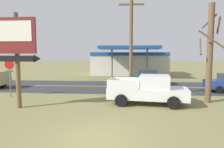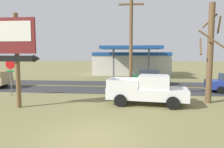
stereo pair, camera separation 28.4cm
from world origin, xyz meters
name	(u,v)px [view 2 (the right image)]	position (x,y,z in m)	size (l,w,h in m)	color
ground_plane	(92,138)	(0.00, 0.00, 0.00)	(180.00, 180.00, 0.00)	olive
road_asphalt	(117,87)	(0.00, 13.00, 0.01)	(140.00, 8.00, 0.02)	#333335
road_centre_line	(117,87)	(0.00, 13.00, 0.02)	(126.00, 0.20, 0.01)	gold
motel_sign	(16,45)	(-5.43, 4.07, 3.87)	(2.86, 0.54, 5.82)	brown
stop_sign	(11,71)	(-7.98, 7.42, 2.03)	(0.80, 0.08, 2.95)	slate
utility_pole	(131,39)	(1.45, 7.57, 4.43)	(2.06, 0.26, 8.24)	brown
bare_tree	(210,52)	(6.78, 6.70, 3.47)	(1.80, 1.87, 6.74)	brown
gas_station	(131,63)	(1.33, 26.06, 1.94)	(12.00, 11.50, 4.40)	beige
pickup_white_parked_on_lawn	(148,90)	(2.62, 5.83, 0.96)	(5.39, 2.69, 1.96)	silver
car_green_mid_lane	(149,77)	(3.40, 15.00, 0.83)	(4.20, 2.00, 1.64)	#1E6038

